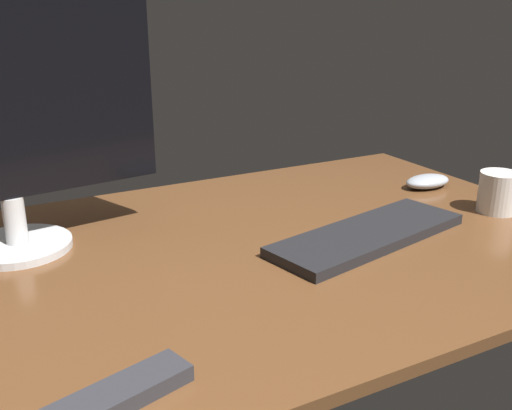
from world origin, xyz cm
name	(u,v)px	position (x,y,z in cm)	size (l,w,h in cm)	color
desk	(227,256)	(0.00, 0.00, 1.00)	(140.00, 84.00, 2.00)	brown
monitor	(0,114)	(-32.51, 18.12, 26.29)	(54.02, 18.54, 44.79)	silver
keyboard	(368,235)	(25.26, -7.63, 2.96)	(41.16, 13.40, 1.91)	black
computer_mouse	(427,181)	(57.67, 11.26, 3.55)	(11.68, 6.60, 3.10)	#999EA5
tv_remote	(116,397)	(-28.93, -32.23, 3.02)	(17.85, 4.97, 2.03)	#2D2D33
coffee_mug	(498,192)	(58.53, -8.11, 6.25)	(8.09, 8.09, 8.50)	silver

